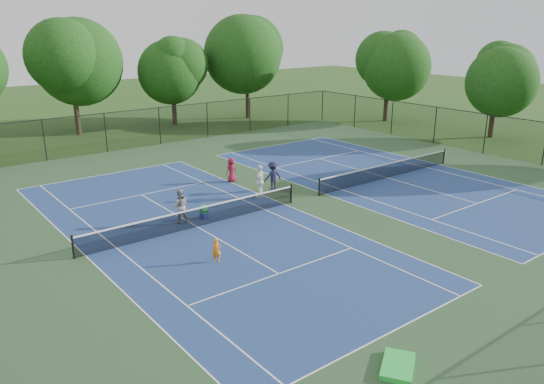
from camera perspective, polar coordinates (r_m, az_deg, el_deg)
ground at (r=29.98m, az=3.60°, el=-0.78°), size 140.00×140.00×0.00m
court_pad at (r=29.98m, az=3.60°, el=-0.77°), size 36.00×36.00×0.01m
tennis_court_left at (r=26.12m, az=-8.05°, el=-3.56°), size 12.00×23.83×1.07m
tennis_court_right at (r=34.79m, az=12.32°, el=1.63°), size 12.00×23.83×1.07m
perimeter_fence at (r=29.52m, az=3.66°, el=2.17°), size 36.08×36.08×3.02m
tree_back_b at (r=49.65m, az=-20.85°, el=13.27°), size 7.60×7.60×10.03m
tree_back_c at (r=52.23m, az=-10.72°, el=13.02°), size 6.00×6.00×8.40m
tree_back_d at (r=55.43m, az=-2.71°, el=14.95°), size 7.80×7.80×10.37m
tree_side_e at (r=54.87m, az=12.44°, el=13.48°), size 6.60×6.60×8.87m
tree_side_f at (r=49.45m, az=23.11°, el=11.43°), size 5.80×5.80×8.12m
child_player at (r=22.18m, az=-5.98°, el=-6.27°), size 0.45×0.38×1.04m
instructor at (r=26.54m, az=-9.89°, el=-1.49°), size 1.04×0.93×1.77m
bystander_a at (r=30.02m, az=-1.30°, el=1.19°), size 1.18×1.03×1.91m
bystander_b at (r=31.26m, az=0.09°, el=1.72°), size 1.21×0.80×1.75m
bystander_c at (r=33.14m, az=-4.38°, el=2.39°), size 0.80×0.58×1.53m
ball_crate at (r=27.18m, az=-7.33°, el=-2.55°), size 0.43×0.37×0.30m
ball_hopper at (r=27.06m, az=-7.35°, el=-1.87°), size 0.39×0.33×0.38m
green_tarp at (r=16.44m, az=13.38°, el=-17.75°), size 1.68×1.52×0.17m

